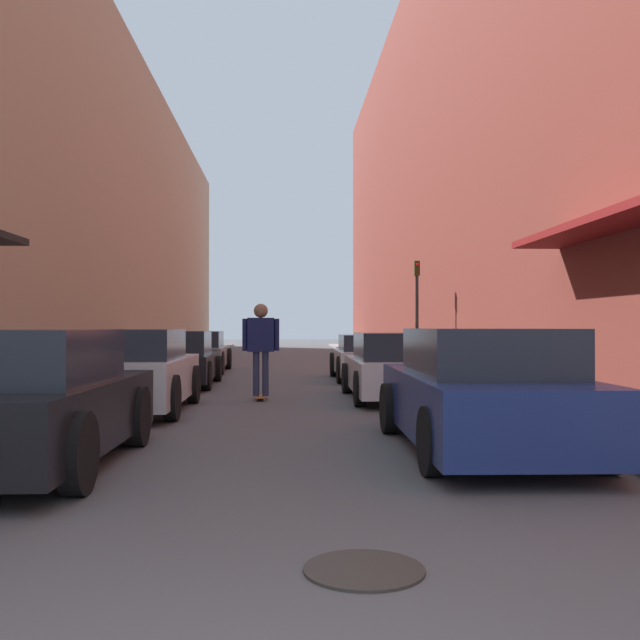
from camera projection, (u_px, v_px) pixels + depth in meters
name	position (u px, v px, depth m)	size (l,w,h in m)	color
ground	(278.00, 372.00, 21.87)	(111.12, 111.12, 0.00)	#515154
curb_strip_left	(162.00, 362.00, 26.69)	(1.80, 50.51, 0.12)	gray
curb_strip_right	(394.00, 362.00, 27.13)	(1.80, 50.51, 0.12)	gray
building_row_left	(84.00, 206.00, 26.59)	(4.90, 50.51, 11.82)	tan
building_row_right	(469.00, 158.00, 27.35)	(4.90, 50.51, 15.79)	brown
parked_car_left_0	(22.00, 402.00, 7.01)	(1.94, 3.95, 1.37)	black
parked_car_left_1	(132.00, 372.00, 11.67)	(1.85, 4.04, 1.36)	silver
parked_car_left_2	(175.00, 360.00, 16.73)	(1.93, 4.17, 1.30)	black
parked_car_left_3	(196.00, 352.00, 21.82)	(1.90, 4.69, 1.26)	gray
parked_car_right_0	(481.00, 392.00, 7.98)	(1.85, 4.38, 1.38)	navy
parked_car_right_1	(397.00, 367.00, 13.67)	(1.87, 4.15, 1.28)	silver
parked_car_right_2	(372.00, 357.00, 18.69)	(2.03, 4.06, 1.19)	silver
skateboarder	(261.00, 340.00, 13.60)	(0.71, 0.78, 1.84)	brown
manhole_cover	(364.00, 570.00, 4.07)	(0.70, 0.70, 0.02)	#332D28
traffic_light	(417.00, 301.00, 21.93)	(0.16, 0.22, 3.30)	#2D2D2D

